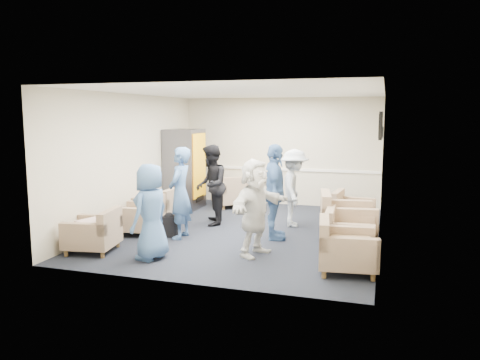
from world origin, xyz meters
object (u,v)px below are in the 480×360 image
(armchair_corner, at_px, (233,194))
(person_front_right, at_px, (255,207))
(armchair_right_near, at_px, (344,250))
(vending_machine, at_px, (185,169))
(person_mid_left, at_px, (180,193))
(armchair_right_midfar, at_px, (344,221))
(person_front_left, at_px, (151,212))
(armchair_left_mid, at_px, (142,218))
(armchair_left_near, at_px, (95,234))
(armchair_right_far, at_px, (351,212))
(armchair_right_midnear, at_px, (347,234))
(person_back_left, at_px, (211,185))
(armchair_left_far, at_px, (160,209))
(person_back_right, at_px, (294,188))
(person_mid_right, at_px, (274,192))

(armchair_corner, height_order, person_front_right, person_front_right)
(armchair_right_near, xyz_separation_m, armchair_corner, (-3.05, 4.11, 0.00))
(vending_machine, distance_m, person_mid_left, 2.83)
(armchair_right_midfar, bearing_deg, person_front_left, 115.33)
(armchair_left_mid, xyz_separation_m, armchair_corner, (0.83, 3.03, 0.02))
(armchair_left_near, relative_size, armchair_corner, 0.76)
(armchair_left_near, xyz_separation_m, vending_machine, (-0.08, 3.86, 0.66))
(armchair_right_far, relative_size, person_mid_left, 0.51)
(armchair_left_mid, xyz_separation_m, person_front_right, (2.43, -0.67, 0.48))
(armchair_corner, distance_m, vending_machine, 1.33)
(armchair_right_midnear, distance_m, armchair_corner, 4.36)
(vending_machine, distance_m, person_front_left, 4.09)
(armchair_corner, height_order, person_back_left, person_back_left)
(armchair_right_midnear, relative_size, person_front_left, 0.54)
(armchair_left_far, height_order, person_front_left, person_front_left)
(vending_machine, bearing_deg, armchair_left_mid, -84.64)
(armchair_right_midnear, bearing_deg, armchair_left_mid, 85.82)
(armchair_right_midnear, bearing_deg, armchair_left_near, 103.90)
(armchair_right_midfar, bearing_deg, armchair_corner, 40.78)
(person_front_left, bearing_deg, armchair_corner, -167.14)
(person_back_left, bearing_deg, person_back_right, 85.20)
(vending_machine, distance_m, person_front_right, 4.20)
(armchair_left_mid, height_order, person_mid_right, person_mid_right)
(person_front_left, bearing_deg, armchair_left_far, -144.68)
(vending_machine, height_order, person_mid_right, vending_machine)
(armchair_right_midfar, height_order, person_back_left, person_back_left)
(armchair_right_far, bearing_deg, person_mid_right, 143.42)
(armchair_left_near, height_order, armchair_left_far, armchair_left_far)
(armchair_corner, xyz_separation_m, vending_machine, (-1.07, -0.47, 0.63))
(armchair_left_near, relative_size, person_front_right, 0.56)
(person_front_left, bearing_deg, armchair_right_far, 149.10)
(armchair_corner, bearing_deg, armchair_right_near, 88.58)
(person_front_left, xyz_separation_m, person_mid_left, (-0.09, 1.30, 0.09))
(armchair_left_mid, bearing_deg, person_back_right, 113.43)
(armchair_right_far, xyz_separation_m, armchair_corner, (-2.95, 1.28, 0.02))
(armchair_left_near, bearing_deg, person_mid_right, 112.77)
(armchair_right_midnear, bearing_deg, armchair_corner, 41.32)
(armchair_corner, distance_m, person_mid_right, 3.18)
(vending_machine, distance_m, person_mid_right, 3.51)
(person_back_left, distance_m, person_back_right, 1.71)
(armchair_left_near, xyz_separation_m, armchair_right_far, (3.94, 3.04, 0.00))
(person_back_left, height_order, person_front_right, person_back_left)
(vending_machine, height_order, person_back_right, vending_machine)
(armchair_left_far, height_order, armchair_right_midnear, armchair_left_far)
(armchair_left_mid, xyz_separation_m, person_back_right, (2.66, 1.48, 0.48))
(person_mid_left, distance_m, person_back_left, 1.18)
(person_mid_left, distance_m, person_mid_right, 1.73)
(armchair_left_far, relative_size, person_mid_right, 0.46)
(armchair_right_near, height_order, armchair_right_far, armchair_right_near)
(person_back_right, bearing_deg, armchair_left_mid, 108.76)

